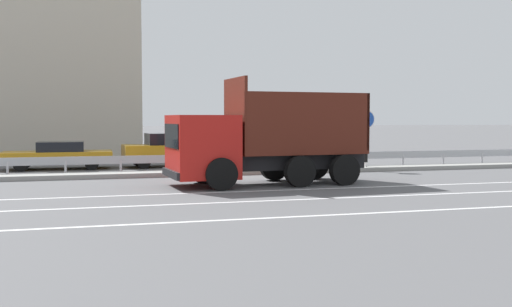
% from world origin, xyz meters
% --- Properties ---
extents(ground_plane, '(320.00, 320.00, 0.00)m').
position_xyz_m(ground_plane, '(0.00, 0.00, 0.00)').
color(ground_plane, '#565659').
extents(lane_strip_0, '(65.94, 0.16, 0.01)m').
position_xyz_m(lane_strip_0, '(-0.53, -3.00, 0.00)').
color(lane_strip_0, silver).
rests_on(lane_strip_0, ground_plane).
extents(lane_strip_1, '(65.94, 0.16, 0.01)m').
position_xyz_m(lane_strip_1, '(-0.53, -5.22, 0.00)').
color(lane_strip_1, silver).
rests_on(lane_strip_1, ground_plane).
extents(lane_strip_2, '(65.94, 0.16, 0.01)m').
position_xyz_m(lane_strip_2, '(-0.53, -7.96, 0.00)').
color(lane_strip_2, silver).
rests_on(lane_strip_2, ground_plane).
extents(median_island, '(36.27, 1.10, 0.18)m').
position_xyz_m(median_island, '(0.00, 2.68, 0.09)').
color(median_island, gray).
rests_on(median_island, ground_plane).
extents(median_guardrail, '(65.94, 0.09, 0.78)m').
position_xyz_m(median_guardrail, '(0.00, 3.52, 0.57)').
color(median_guardrail, '#9EA0A5').
rests_on(median_guardrail, ground_plane).
extents(dump_truck, '(6.96, 3.03, 3.64)m').
position_xyz_m(dump_truck, '(-1.36, -1.26, 1.27)').
color(dump_truck, red).
rests_on(dump_truck, ground_plane).
extents(median_road_sign, '(0.78, 0.16, 2.63)m').
position_xyz_m(median_road_sign, '(5.08, 2.68, 1.40)').
color(median_road_sign, white).
rests_on(median_road_sign, ground_plane).
extents(parked_car_3, '(4.74, 2.07, 1.24)m').
position_xyz_m(parked_car_3, '(-7.79, 7.25, 0.65)').
color(parked_car_3, '#B27A14').
rests_on(parked_car_3, ground_plane).
extents(parked_car_4, '(4.27, 2.20, 1.58)m').
position_xyz_m(parked_car_4, '(-2.88, 7.31, 0.79)').
color(parked_car_4, '#B27A14').
rests_on(parked_car_4, ground_plane).
extents(parked_car_5, '(4.17, 2.02, 1.41)m').
position_xyz_m(parked_car_5, '(2.98, 7.49, 0.72)').
color(parked_car_5, '#B27A14').
rests_on(parked_car_5, ground_plane).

